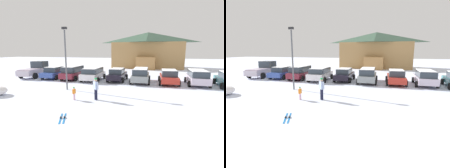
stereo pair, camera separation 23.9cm
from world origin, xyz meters
TOP-DOWN VIEW (x-y plane):
  - ground at (0.00, 0.00)m, footprint 160.00×160.00m
  - ski_lodge at (-0.44, 32.75)m, footprint 15.01×9.65m
  - parked_blue_hatchback at (-11.26, 14.02)m, footprint 2.44×4.72m
  - parked_maroon_van at (-8.44, 13.91)m, footprint 2.22×4.77m
  - parked_white_suv at (-5.57, 13.65)m, footprint 2.44×4.84m
  - parked_black_sedan at (-2.61, 14.21)m, footprint 2.19×4.52m
  - parked_grey_wagon at (0.25, 13.82)m, footprint 2.38×4.76m
  - parked_red_sedan at (3.37, 13.86)m, footprint 2.32×4.79m
  - parked_silver_wagon at (6.31, 13.93)m, footprint 2.22×4.50m
  - pickup_truck at (-14.54, 14.46)m, footprint 2.65×5.50m
  - skier_child_in_orange_jacket at (-3.69, 5.06)m, footprint 0.18×0.36m
  - skier_adult_in_blue_parka at (-2.12, 5.50)m, footprint 0.48×0.46m
  - pair_of_skis at (-2.57, 1.56)m, footprint 0.91×1.48m
  - lamp_post at (-6.03, 8.08)m, footprint 0.44×0.24m

SIDE VIEW (x-z plane):
  - ground at x=0.00m, z-range 0.00..0.00m
  - pair_of_skis at x=-2.57m, z-range -0.02..0.06m
  - skier_child_in_orange_jacket at x=-3.69m, z-range 0.06..1.05m
  - parked_black_sedan at x=-2.61m, z-range 0.02..1.57m
  - parked_blue_hatchback at x=-11.26m, z-range 0.02..1.57m
  - parked_red_sedan at x=3.37m, z-range 0.01..1.61m
  - parked_white_suv at x=-5.57m, z-range 0.07..1.67m
  - parked_silver_wagon at x=6.31m, z-range 0.07..1.70m
  - parked_grey_wagon at x=0.25m, z-range 0.07..1.74m
  - parked_maroon_van at x=-8.44m, z-range 0.06..1.77m
  - skier_adult_in_blue_parka at x=-2.12m, z-range 0.11..1.78m
  - pickup_truck at x=-14.54m, z-range -0.08..2.07m
  - lamp_post at x=-6.03m, z-range 0.35..6.09m
  - ski_lodge at x=-0.44m, z-range 0.04..7.54m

